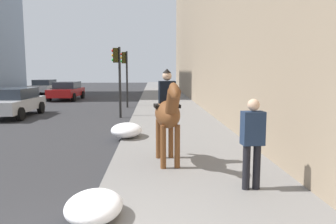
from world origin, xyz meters
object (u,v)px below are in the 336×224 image
at_px(car_near_lane, 45,87).
at_px(car_far_lane, 67,90).
at_px(traffic_light_far_curb, 125,70).
at_px(traffic_light_near_curb, 118,70).
at_px(car_mid_lane, 14,102).
at_px(pedestrian_greeting, 252,138).
at_px(mounted_horse_near, 168,112).

distance_m(car_near_lane, car_far_lane, 7.52).
distance_m(car_near_lane, traffic_light_far_curb, 15.13).
height_order(car_far_lane, traffic_light_near_curb, traffic_light_near_curb).
bearing_deg(car_far_lane, car_mid_lane, 0.99).
bearing_deg(car_mid_lane, pedestrian_greeting, 39.70).
bearing_deg(mounted_horse_near, traffic_light_far_curb, -177.03).
bearing_deg(traffic_light_far_curb, car_mid_lane, 126.77).
distance_m(car_far_lane, traffic_light_near_curb, 11.49).
bearing_deg(pedestrian_greeting, car_far_lane, 18.88).
bearing_deg(traffic_light_far_curb, mounted_horse_near, -170.97).
xyz_separation_m(mounted_horse_near, traffic_light_far_curb, (13.06, 2.08, 1.01)).
height_order(mounted_horse_near, pedestrian_greeting, mounted_horse_near).
bearing_deg(traffic_light_far_curb, car_far_lane, 42.45).
distance_m(pedestrian_greeting, traffic_light_far_curb, 15.29).
bearing_deg(car_far_lane, mounted_horse_near, 22.91).
distance_m(mounted_horse_near, car_far_lane, 20.03).
xyz_separation_m(mounted_horse_near, car_mid_lane, (9.12, 7.35, -0.59)).
relative_size(pedestrian_greeting, car_far_lane, 0.39).
xyz_separation_m(car_near_lane, car_far_lane, (-6.51, -3.77, 0.01)).
relative_size(mounted_horse_near, traffic_light_near_curb, 0.65).
height_order(mounted_horse_near, car_near_lane, mounted_horse_near).
height_order(car_near_lane, traffic_light_near_curb, traffic_light_near_curb).
xyz_separation_m(pedestrian_greeting, car_near_lane, (26.94, 12.47, -0.34)).
bearing_deg(car_near_lane, pedestrian_greeting, -153.90).
relative_size(mounted_horse_near, traffic_light_far_curb, 0.64).
xyz_separation_m(mounted_horse_near, car_near_lane, (25.18, 10.99, -0.60)).
distance_m(car_near_lane, traffic_light_near_curb, 18.97).
relative_size(car_near_lane, traffic_light_far_curb, 1.27).
xyz_separation_m(car_mid_lane, car_far_lane, (9.55, -0.13, -0.00)).
height_order(pedestrian_greeting, car_mid_lane, pedestrian_greeting).
xyz_separation_m(pedestrian_greeting, car_far_lane, (20.43, 8.70, -0.34)).
relative_size(car_near_lane, car_far_lane, 1.01).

